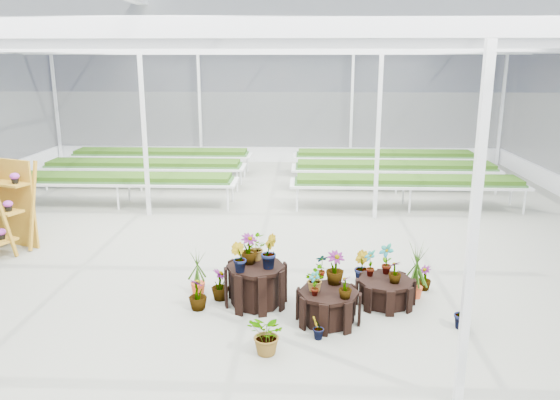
{
  "coord_description": "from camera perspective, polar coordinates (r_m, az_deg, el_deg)",
  "views": [
    {
      "loc": [
        1.08,
        -9.88,
        4.07
      ],
      "look_at": [
        0.64,
        0.76,
        1.3
      ],
      "focal_mm": 35.0,
      "sensor_mm": 36.0,
      "label": 1
    }
  ],
  "objects": [
    {
      "name": "plinth_low",
      "position": [
        9.58,
        10.94,
        -9.39
      ],
      "size": [
        1.0,
        1.0,
        0.44
      ],
      "primitive_type": "cylinder",
      "rotation": [
        0.0,
        0.0,
        0.02
      ],
      "color": "black",
      "rests_on": "ground"
    },
    {
      "name": "nursery_benches",
      "position": [
        17.5,
        -1.23,
        2.53
      ],
      "size": [
        16.0,
        7.0,
        0.84
      ],
      "primitive_type": null,
      "color": "silver",
      "rests_on": "ground"
    },
    {
      "name": "plinth_tall",
      "position": [
        9.36,
        -2.53,
        -8.85
      ],
      "size": [
        1.27,
        1.27,
        0.7
      ],
      "primitive_type": "cylinder",
      "rotation": [
        0.0,
        0.0,
        0.29
      ],
      "color": "black",
      "rests_on": "ground"
    },
    {
      "name": "nursery_plants",
      "position": [
        9.27,
        2.12,
        -8.05
      ],
      "size": [
        4.74,
        3.28,
        1.27
      ],
      "color": "#24450F",
      "rests_on": "ground"
    },
    {
      "name": "greenhouse_shell",
      "position": [
        10.11,
        -3.83,
        4.18
      ],
      "size": [
        18.0,
        24.0,
        4.5
      ],
      "primitive_type": null,
      "color": "white",
      "rests_on": "ground"
    },
    {
      "name": "ground_plane",
      "position": [
        10.74,
        -3.62,
        -7.71
      ],
      "size": [
        24.0,
        24.0,
        0.0
      ],
      "primitive_type": "plane",
      "color": "gray",
      "rests_on": "ground"
    },
    {
      "name": "plinth_mid",
      "position": [
        8.83,
        5.07,
        -11.03
      ],
      "size": [
        1.15,
        1.15,
        0.52
      ],
      "primitive_type": "cylinder",
      "rotation": [
        0.0,
        0.0,
        -0.19
      ],
      "color": "black",
      "rests_on": "ground"
    },
    {
      "name": "steel_frame",
      "position": [
        10.11,
        -3.83,
        4.18
      ],
      "size": [
        18.0,
        24.0,
        4.5
      ],
      "primitive_type": null,
      "color": "silver",
      "rests_on": "ground"
    }
  ]
}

